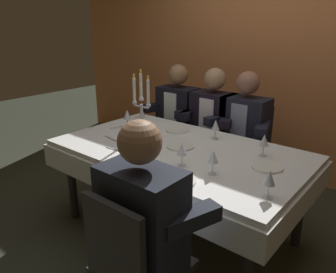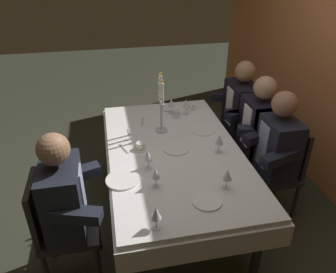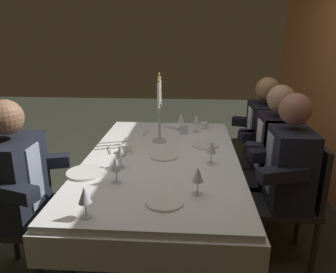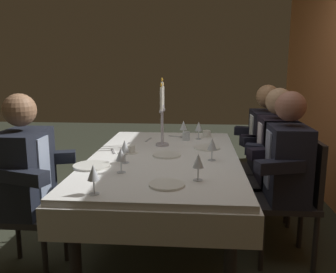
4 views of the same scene
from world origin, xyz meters
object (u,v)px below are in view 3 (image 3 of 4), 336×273
at_px(dinner_plate_3, 164,156).
at_px(wine_glass_0, 85,196).
at_px(wine_glass_2, 196,120).
at_px(wine_glass_3, 211,148).
at_px(dining_table, 162,171).
at_px(coffee_cup_0, 204,126).
at_px(seated_diner_3, 14,180).
at_px(wine_glass_6, 181,118).
at_px(wine_glass_5, 116,165).
at_px(dinner_plate_2, 165,202).
at_px(seated_diner_1, 276,149).
at_px(wine_glass_4, 120,151).
at_px(seated_diner_2, 289,166).
at_px(dinner_plate_1, 205,145).
at_px(wine_glass_1, 198,176).
at_px(candelabra, 159,115).
at_px(dinner_plate_0, 86,172).
at_px(coffee_cup_1, 126,149).
at_px(water_tumbler_0, 184,130).
at_px(seated_diner_0, 264,132).

height_order(dinner_plate_3, wine_glass_0, wine_glass_0).
relative_size(wine_glass_2, wine_glass_3, 1.00).
relative_size(dining_table, coffee_cup_0, 14.70).
bearing_deg(seated_diner_3, wine_glass_6, 138.46).
distance_m(wine_glass_3, wine_glass_5, 0.68).
distance_m(dinner_plate_2, seated_diner_1, 1.23).
relative_size(wine_glass_4, seated_diner_2, 0.13).
bearing_deg(wine_glass_0, seated_diner_2, 121.88).
height_order(dinner_plate_2, wine_glass_6, wine_glass_6).
relative_size(dinner_plate_2, wine_glass_6, 1.26).
xyz_separation_m(dining_table, dinner_plate_1, (-0.27, 0.33, 0.13)).
bearing_deg(wine_glass_1, dining_table, -156.31).
xyz_separation_m(dining_table, wine_glass_6, (-0.68, 0.12, 0.23)).
xyz_separation_m(wine_glass_0, wine_glass_3, (-0.74, 0.65, 0.00)).
distance_m(candelabra, dinner_plate_0, 0.82).
xyz_separation_m(wine_glass_6, coffee_cup_1, (0.62, -0.39, -0.09)).
distance_m(wine_glass_1, water_tumbler_0, 1.16).
xyz_separation_m(dinner_plate_3, coffee_cup_1, (-0.07, -0.29, 0.02)).
bearing_deg(wine_glass_0, coffee_cup_0, 158.25).
bearing_deg(water_tumbler_0, seated_diner_0, 98.72).
height_order(dinner_plate_2, seated_diner_2, seated_diner_2).
bearing_deg(dinner_plate_2, wine_glass_4, -144.12).
bearing_deg(dinner_plate_1, wine_glass_0, -29.41).
bearing_deg(dinner_plate_3, dining_table, -87.50).
bearing_deg(dinner_plate_2, wine_glass_6, 178.17).
bearing_deg(coffee_cup_1, coffee_cup_0, 137.95).
bearing_deg(seated_diner_2, dinner_plate_3, -97.25).
bearing_deg(wine_glass_2, dinner_plate_1, 10.37).
bearing_deg(wine_glass_6, seated_diner_1, 59.94).
distance_m(candelabra, water_tumbler_0, 0.36).
relative_size(wine_glass_1, seated_diner_3, 0.13).
distance_m(wine_glass_5, coffee_cup_1, 0.53).
relative_size(wine_glass_5, coffee_cup_0, 1.24).
bearing_deg(wine_glass_6, dinner_plate_3, -8.38).
bearing_deg(seated_diner_1, coffee_cup_0, -132.78).
bearing_deg(wine_glass_3, seated_diner_0, 146.22).
bearing_deg(candelabra, wine_glass_6, 154.14).
xyz_separation_m(wine_glass_4, coffee_cup_0, (-0.97, 0.59, -0.09)).
relative_size(dinner_plate_3, seated_diner_2, 0.17).
xyz_separation_m(wine_glass_1, seated_diner_2, (-0.46, 0.64, -0.12)).
xyz_separation_m(wine_glass_1, coffee_cup_0, (-1.32, 0.09, -0.09)).
distance_m(dinner_plate_0, wine_glass_0, 0.55).
bearing_deg(water_tumbler_0, seated_diner_3, -45.17).
relative_size(dinner_plate_3, coffee_cup_0, 1.64).
height_order(dinner_plate_0, water_tumbler_0, water_tumbler_0).
height_order(dining_table, wine_glass_4, wine_glass_4).
height_order(dinner_plate_0, wine_glass_2, wine_glass_2).
distance_m(dinner_plate_0, wine_glass_4, 0.26).
height_order(dinner_plate_2, seated_diner_0, seated_diner_0).
bearing_deg(wine_glass_5, dinner_plate_3, 150.74).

